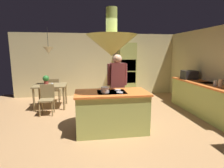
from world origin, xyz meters
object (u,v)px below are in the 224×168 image
Objects in this scene: microwave_on_counter at (189,75)px; cooking_pot_on_cooktop at (105,90)px; kitchen_island at (112,111)px; cup_on_table at (52,84)px; dining_table at (51,88)px; potted_plant_on_table at (46,79)px; oven_tower at (127,70)px; person_at_island at (117,83)px; canister_flour at (221,83)px; chair_facing_island at (47,97)px; canister_sugar at (216,83)px; chair_by_back_wall at (54,89)px.

microwave_on_counter is 3.45m from cooking_pot_on_cooktop.
kitchen_island is 2.51m from cup_on_table.
dining_table is at bearing 128.99° from kitchen_island.
potted_plant_on_table reaches higher than kitchen_island.
cup_on_table is 0.50× the size of cooking_pot_on_cooktop.
oven_tower is at bearing 22.21° from dining_table.
person_at_island is 19.45× the size of cup_on_table.
canister_flour is 0.44× the size of microwave_on_counter.
person_at_island reaches higher than dining_table.
cup_on_table is (-1.87, 1.18, -0.21)m from person_at_island.
microwave_on_counter reaches higher than chair_facing_island.
canister_sugar is at bearing -21.48° from potted_plant_on_table.
oven_tower is at bearing 71.26° from kitchen_island.
kitchen_island reaches higher than chair_by_back_wall.
canister_sugar reaches higher than kitchen_island.
oven_tower reaches higher than cup_on_table.
microwave_on_counter is (4.68, -0.60, 0.14)m from potted_plant_on_table.
cooking_pot_on_cooktop is (1.54, -1.59, 0.50)m from chair_facing_island.
kitchen_island is at bearing -49.53° from cup_on_table.
potted_plant_on_table is 5.10m from canister_flour.
microwave_on_counter is (4.45, -0.31, 0.26)m from cup_on_table.
cooking_pot_on_cooktop reaches higher than chair_facing_island.
canister_sugar is 0.31× the size of microwave_on_counter.
canister_sugar is at bearing -59.13° from oven_tower.
chair_by_back_wall is 6.18× the size of canister_sugar.
chair_facing_island is (-1.96, 0.75, -0.51)m from person_at_island.
kitchen_island reaches higher than cup_on_table.
cup_on_table is at bearing 95.89° from chair_by_back_wall.
chair_by_back_wall is at bearing 165.60° from microwave_on_counter.
person_at_island reaches higher than chair_by_back_wall.
microwave_on_counter is at bearing 165.60° from chair_by_back_wall.
microwave_on_counter is at bearing -6.57° from dining_table.
chair_by_back_wall is at bearing 118.19° from cooking_pot_on_cooktop.
person_at_island is at bearing 171.77° from canister_sugar.
chair_by_back_wall is 3.30m from cooking_pot_on_cooktop.
microwave_on_counter reaches higher than canister_flour.
chair_facing_island is 1.89× the size of microwave_on_counter.
dining_table is 1.16× the size of chair_by_back_wall.
oven_tower reaches higher than canister_sugar.
person_at_island is 9.73× the size of cooking_pot_on_cooktop.
chair_facing_island is 4.83× the size of cooking_pot_on_cooktop.
kitchen_island is at bearing -173.32° from canister_sugar.
person_at_island reaches higher than canister_flour.
kitchen_island is 0.58m from cooking_pot_on_cooktop.
chair_facing_island is at bearing -90.00° from dining_table.
kitchen_island is 1.89× the size of chair_by_back_wall.
microwave_on_counter is at bearing 90.00° from canister_flour.
oven_tower is at bearing -169.87° from chair_by_back_wall.
chair_facing_island is 2.27m from cooking_pot_on_cooktop.
canister_sugar is 1.25m from microwave_on_counter.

